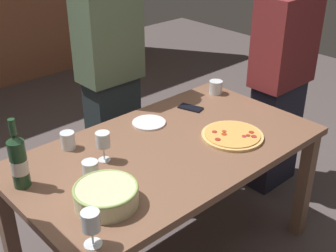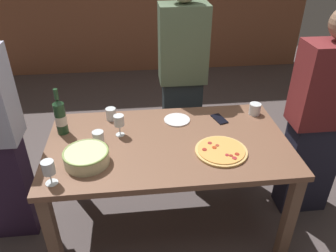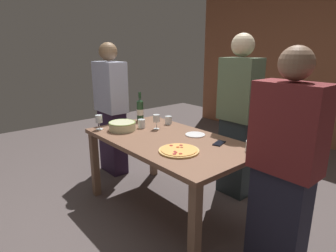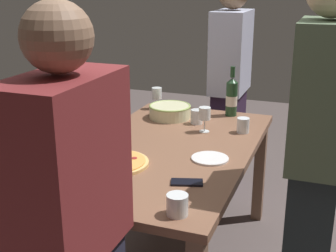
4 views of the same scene
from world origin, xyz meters
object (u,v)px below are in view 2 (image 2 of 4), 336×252
at_px(side_plate, 177,120).
at_px(person_guest_right, 182,77).
at_px(pizza, 221,151).
at_px(cup_ceramic, 111,114).
at_px(wine_bottle, 60,116).
at_px(cup_amber, 255,109).
at_px(wine_glass_by_bottle, 119,121).
at_px(dining_table, 168,153).
at_px(serving_bowl, 86,157).
at_px(cup_spare, 98,138).
at_px(cell_phone, 219,119).
at_px(wine_glass_near_pizza, 49,169).
at_px(person_guest_left, 320,121).

relative_size(side_plate, person_guest_right, 0.11).
bearing_deg(pizza, cup_ceramic, 145.12).
distance_m(wine_bottle, cup_amber, 1.41).
relative_size(wine_glass_by_bottle, person_guest_right, 0.09).
relative_size(cup_amber, person_guest_right, 0.05).
distance_m(cup_amber, side_plate, 0.60).
bearing_deg(dining_table, wine_bottle, 165.30).
distance_m(pizza, serving_bowl, 0.83).
bearing_deg(serving_bowl, cup_spare, 74.08).
bearing_deg(pizza, wine_bottle, 161.52).
distance_m(serving_bowl, cell_phone, 1.01).
distance_m(dining_table, cup_amber, 0.76).
relative_size(cup_amber, side_plate, 0.45).
xyz_separation_m(cup_spare, cell_phone, (0.86, 0.22, -0.04)).
bearing_deg(wine_bottle, cup_ceramic, 24.42).
relative_size(wine_bottle, wine_glass_near_pizza, 2.20).
distance_m(cup_amber, cup_ceramic, 1.08).
bearing_deg(person_guest_right, cell_phone, 35.41).
xyz_separation_m(cell_phone, person_guest_right, (-0.20, 0.54, 0.12)).
distance_m(pizza, person_guest_right, 0.95).
xyz_separation_m(wine_bottle, wine_glass_near_pizza, (0.02, -0.53, -0.03)).
height_order(wine_glass_near_pizza, cup_amber, wine_glass_near_pizza).
xyz_separation_m(wine_glass_by_bottle, cup_spare, (-0.14, -0.09, -0.06)).
xyz_separation_m(wine_bottle, person_guest_left, (1.80, -0.11, -0.08)).
bearing_deg(side_plate, cell_phone, -3.86).
xyz_separation_m(pizza, cup_ceramic, (-0.71, 0.49, 0.03)).
relative_size(cup_spare, cell_phone, 0.63).
xyz_separation_m(cup_spare, side_plate, (0.55, 0.24, -0.04)).
relative_size(cup_spare, person_guest_left, 0.06).
xyz_separation_m(cup_spare, person_guest_left, (1.54, 0.05, -0.00)).
bearing_deg(pizza, wine_glass_near_pizza, -169.77).
height_order(side_plate, cell_phone, same).
bearing_deg(wine_glass_by_bottle, cup_amber, 10.22).
height_order(dining_table, wine_glass_by_bottle, wine_glass_by_bottle).
xyz_separation_m(dining_table, wine_glass_near_pizza, (-0.69, -0.34, 0.19)).
bearing_deg(wine_bottle, cup_amber, 4.50).
xyz_separation_m(pizza, wine_glass_near_pizza, (-1.01, -0.18, 0.09)).
bearing_deg(pizza, serving_bowl, -178.72).
bearing_deg(cup_spare, cell_phone, 14.23).
relative_size(wine_glass_near_pizza, cell_phone, 1.04).
distance_m(serving_bowl, wine_bottle, 0.42).
relative_size(wine_glass_by_bottle, side_plate, 0.80).
bearing_deg(person_guest_right, wine_glass_by_bottle, -23.39).
relative_size(pizza, person_guest_right, 0.19).
distance_m(wine_glass_by_bottle, side_plate, 0.45).
xyz_separation_m(serving_bowl, person_guest_right, (0.72, 0.95, 0.07)).
bearing_deg(serving_bowl, wine_bottle, 118.53).
height_order(serving_bowl, wine_bottle, wine_bottle).
bearing_deg(side_plate, dining_table, -109.88).
bearing_deg(wine_glass_near_pizza, serving_bowl, 42.51).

